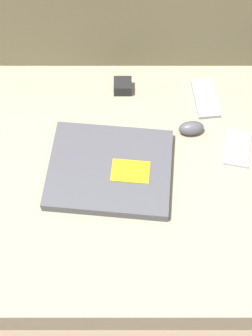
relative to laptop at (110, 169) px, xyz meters
The scene contains 8 objects.
ground_plane 0.14m from the laptop, ahead, with size 8.00×8.00×0.00m, color #7A6651.
couch_seat 0.08m from the laptop, ahead, with size 1.12×0.69×0.12m.
couch_backrest 0.45m from the laptop, 85.05° to the left, with size 1.12×0.20×0.47m.
laptop is the anchor object (origin of this frame).
computer_mouse 0.23m from the laptop, 29.77° to the left, with size 0.07×0.04×0.04m.
phone_silver 0.33m from the laptop, 41.72° to the left, with size 0.07×0.13×0.01m.
phone_black 0.32m from the laptop, 11.39° to the left, with size 0.08×0.11×0.01m.
charger_brick 0.26m from the laptop, 83.40° to the left, with size 0.05×0.04×0.03m.
Camera 1 is at (-0.00, -0.57, 1.10)m, focal length 50.00 mm.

